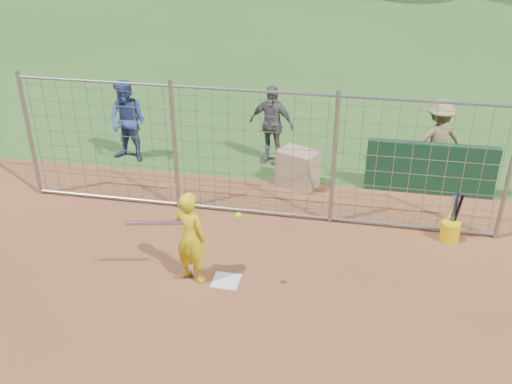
% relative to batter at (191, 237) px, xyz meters
% --- Properties ---
extents(ground, '(100.00, 100.00, 0.00)m').
position_rel_batter_xyz_m(ground, '(0.55, 0.22, -0.79)').
color(ground, '#2D591E').
rests_on(ground, ground).
extents(home_plate, '(0.43, 0.43, 0.02)m').
position_rel_batter_xyz_m(home_plate, '(0.55, 0.02, -0.78)').
color(home_plate, silver).
rests_on(home_plate, ground).
extents(dugout_wall, '(2.60, 0.20, 1.10)m').
position_rel_batter_xyz_m(dugout_wall, '(3.95, 3.82, -0.24)').
color(dugout_wall, '#11381E').
rests_on(dugout_wall, ground).
extents(batter, '(0.67, 0.55, 1.58)m').
position_rel_batter_xyz_m(batter, '(0.00, 0.00, 0.00)').
color(batter, yellow).
rests_on(batter, ground).
extents(bystander_a, '(1.04, 0.88, 1.89)m').
position_rel_batter_xyz_m(bystander_a, '(-2.75, 4.21, 0.16)').
color(bystander_a, navy).
rests_on(bystander_a, ground).
extents(bystander_b, '(1.15, 0.70, 1.83)m').
position_rel_batter_xyz_m(bystander_b, '(0.47, 4.76, 0.12)').
color(bystander_b, '#545459').
rests_on(bystander_b, ground).
extents(bystander_c, '(1.31, 0.98, 1.80)m').
position_rel_batter_xyz_m(bystander_c, '(4.10, 4.55, 0.11)').
color(bystander_c, '#977C52').
rests_on(bystander_c, ground).
extents(equipment_bin, '(0.95, 0.82, 0.80)m').
position_rel_batter_xyz_m(equipment_bin, '(1.25, 3.63, -0.39)').
color(equipment_bin, tan).
rests_on(equipment_bin, ground).
extents(equipment_in_play, '(1.74, 0.25, 0.31)m').
position_rel_batter_xyz_m(equipment_in_play, '(-0.13, -0.30, 0.45)').
color(equipment_in_play, silver).
rests_on(equipment_in_play, ground).
extents(bucket_with_bats, '(0.34, 0.37, 0.98)m').
position_rel_batter_xyz_m(bucket_with_bats, '(4.21, 1.98, -0.55)').
color(bucket_with_bats, yellow).
rests_on(bucket_with_bats, ground).
extents(backstop_fence, '(9.08, 0.08, 2.60)m').
position_rel_batter_xyz_m(backstop_fence, '(0.55, 2.22, 0.47)').
color(backstop_fence, gray).
rests_on(backstop_fence, ground).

